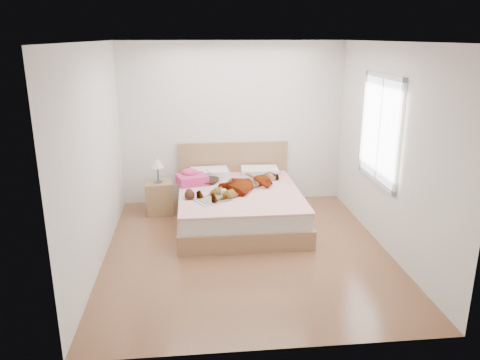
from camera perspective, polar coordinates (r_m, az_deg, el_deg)
The scene contains 11 objects.
ground at distance 6.12m, azimuth 0.82°, elevation -8.63°, with size 4.00×4.00×0.00m, color #502B19.
woman at distance 6.84m, azimuth 0.52°, elevation -0.23°, with size 0.59×1.57×0.22m, color white.
hair at distance 7.25m, azimuth -4.36°, elevation 0.19°, with size 0.45×0.55×0.08m, color black.
phone at distance 7.17m, azimuth -3.81°, elevation 1.00°, with size 0.04×0.08×0.01m, color silver.
room_shell at distance 6.37m, azimuth 16.72°, elevation 5.92°, with size 4.00×4.00×4.00m.
bed at distance 6.96m, azimuth -0.16°, elevation -2.89°, with size 1.80×2.08×1.00m.
towel at distance 7.12m, azimuth -5.92°, elevation 0.25°, with size 0.52×0.46×0.23m.
magazine at distance 6.39m, azimuth -3.12°, elevation -2.46°, with size 0.55×0.47×0.03m.
coffee_mug at distance 6.57m, azimuth -1.98°, elevation -1.52°, with size 0.12×0.09×0.09m.
plush_toy at distance 6.49m, azimuth -6.17°, elevation -1.71°, with size 0.16×0.23×0.12m.
nightstand at distance 7.38m, azimuth -9.83°, elevation -1.82°, with size 0.46×0.42×0.89m.
Camera 1 is at (-0.65, -5.47, 2.66)m, focal length 35.00 mm.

